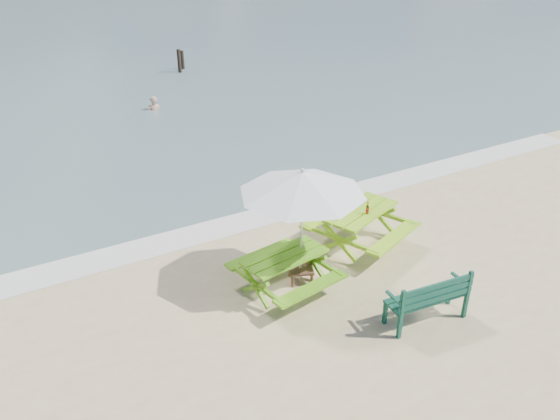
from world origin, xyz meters
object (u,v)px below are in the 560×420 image
patio_umbrella (302,182)px  swimmer (155,116)px  park_bench (426,307)px  beer_bottle (367,210)px  picnic_table_left (285,273)px  picnic_table_right (360,228)px  side_table (301,274)px

patio_umbrella → swimmer: size_ratio=1.95×
park_bench → beer_bottle: bearing=75.9°
picnic_table_left → park_bench: size_ratio=1.29×
swimmer → park_bench: bearing=-90.6°
picnic_table_right → picnic_table_left: bearing=-164.6°
side_table → swimmer: (1.37, 12.62, -0.44)m
park_bench → side_table: bearing=120.0°
side_table → beer_bottle: beer_bottle is taller
picnic_table_left → patio_umbrella: patio_umbrella is taller
park_bench → patio_umbrella: size_ratio=0.50×
patio_umbrella → swimmer: 12.92m
patio_umbrella → beer_bottle: 2.20m
side_table → patio_umbrella: size_ratio=0.20×
picnic_table_left → park_bench: bearing=-51.0°
park_bench → swimmer: (0.15, 14.74, -0.56)m
swimmer → side_table: bearing=-96.2°
picnic_table_left → patio_umbrella: (0.41, 0.10, 1.74)m
picnic_table_left → picnic_table_right: bearing=15.4°
picnic_table_right → patio_umbrella: patio_umbrella is taller
picnic_table_right → side_table: picnic_table_right is taller
picnic_table_left → beer_bottle: (2.25, 0.43, 0.57)m
park_bench → beer_bottle: 2.60m
picnic_table_left → picnic_table_right: (2.24, 0.62, 0.04)m
patio_umbrella → beer_bottle: bearing=10.0°
beer_bottle → side_table: bearing=-170.0°
beer_bottle → picnic_table_left: bearing=-169.3°
picnic_table_right → beer_bottle: bearing=-88.1°
park_bench → swimmer: size_ratio=0.97×
picnic_table_right → swimmer: picnic_table_right is taller
picnic_table_left → picnic_table_right: size_ratio=0.81×
picnic_table_left → side_table: (0.41, 0.10, -0.21)m
side_table → swimmer: 12.70m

